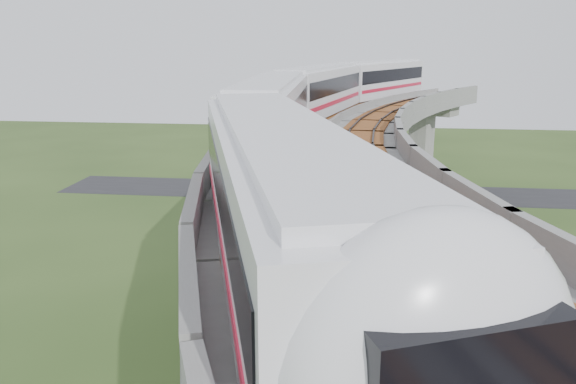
% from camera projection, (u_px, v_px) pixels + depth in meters
% --- Properties ---
extents(ground, '(160.00, 160.00, 0.00)m').
position_uv_depth(ground, '(316.00, 323.00, 32.45)').
color(ground, '#2F451B').
rests_on(ground, ground).
extents(asphalt_road, '(60.00, 8.00, 0.03)m').
position_uv_depth(asphalt_road, '(335.00, 192.00, 61.24)').
color(asphalt_road, '#232326').
rests_on(asphalt_road, ground).
extents(viaduct, '(19.58, 73.98, 11.40)m').
position_uv_depth(viaduct, '(390.00, 173.00, 29.69)').
color(viaduct, '#99968E').
rests_on(viaduct, ground).
extents(metro_train, '(12.88, 61.13, 3.64)m').
position_uv_depth(metro_train, '(332.00, 101.00, 33.77)').
color(metro_train, silver).
rests_on(metro_train, ground).
extents(fence, '(3.87, 38.73, 1.50)m').
position_uv_depth(fence, '(491.00, 321.00, 31.15)').
color(fence, '#2D382D').
rests_on(fence, ground).
extents(tree_0, '(2.38, 2.38, 2.99)m').
position_uv_depth(tree_0, '(448.00, 198.00, 51.39)').
color(tree_0, '#382314').
rests_on(tree_0, ground).
extents(tree_1, '(3.19, 3.19, 4.02)m').
position_uv_depth(tree_1, '(428.00, 217.00, 43.45)').
color(tree_1, '#382314').
rests_on(tree_1, ground).
extents(tree_2, '(2.98, 2.98, 3.32)m').
position_uv_depth(tree_2, '(437.00, 280.00, 33.34)').
color(tree_2, '#382314').
rests_on(tree_2, ground).
extents(tree_3, '(2.10, 2.10, 2.47)m').
position_uv_depth(tree_3, '(457.00, 382.00, 24.10)').
color(tree_3, '#382314').
rests_on(tree_3, ground).
extents(car_dark, '(3.83, 2.69, 1.03)m').
position_uv_depth(car_dark, '(520.00, 277.00, 37.56)').
color(car_dark, black).
rests_on(car_dark, dirt_lot).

